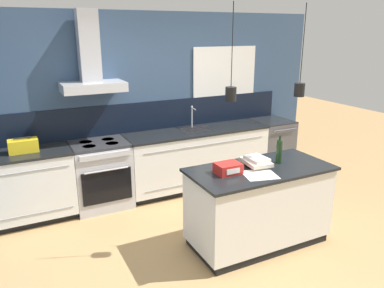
{
  "coord_description": "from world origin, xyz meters",
  "views": [
    {
      "loc": [
        -1.9,
        -3.12,
        2.34
      ],
      "look_at": [
        -0.0,
        0.66,
        1.05
      ],
      "focal_mm": 35.0,
      "sensor_mm": 36.0,
      "label": 1
    }
  ],
  "objects_px": {
    "yellow_toolbox": "(23,146)",
    "book_stack": "(256,162)",
    "dishwasher": "(270,146)",
    "bottle_on_island": "(279,151)",
    "red_supply_box": "(228,168)",
    "oven_range": "(101,174)"
  },
  "relations": [
    {
      "from": "oven_range",
      "to": "red_supply_box",
      "type": "bearing_deg",
      "value": -61.15
    },
    {
      "from": "yellow_toolbox",
      "to": "book_stack",
      "type": "bearing_deg",
      "value": -36.55
    },
    {
      "from": "red_supply_box",
      "to": "dishwasher",
      "type": "bearing_deg",
      "value": 41.7
    },
    {
      "from": "oven_range",
      "to": "red_supply_box",
      "type": "xyz_separation_m",
      "value": [
        0.95,
        -1.72,
        0.51
      ]
    },
    {
      "from": "book_stack",
      "to": "bottle_on_island",
      "type": "bearing_deg",
      "value": -7.29
    },
    {
      "from": "oven_range",
      "to": "red_supply_box",
      "type": "height_order",
      "value": "red_supply_box"
    },
    {
      "from": "bottle_on_island",
      "to": "red_supply_box",
      "type": "xyz_separation_m",
      "value": [
        -0.67,
        -0.01,
        -0.08
      ]
    },
    {
      "from": "oven_range",
      "to": "red_supply_box",
      "type": "distance_m",
      "value": 2.02
    },
    {
      "from": "book_stack",
      "to": "red_supply_box",
      "type": "xyz_separation_m",
      "value": [
        -0.4,
        -0.05,
        0.01
      ]
    },
    {
      "from": "oven_range",
      "to": "bottle_on_island",
      "type": "xyz_separation_m",
      "value": [
        1.62,
        -1.7,
        0.59
      ]
    },
    {
      "from": "bottle_on_island",
      "to": "yellow_toolbox",
      "type": "bearing_deg",
      "value": 146.01
    },
    {
      "from": "book_stack",
      "to": "dishwasher",
      "type": "bearing_deg",
      "value": 47.46
    },
    {
      "from": "dishwasher",
      "to": "bottle_on_island",
      "type": "height_order",
      "value": "bottle_on_island"
    },
    {
      "from": "dishwasher",
      "to": "red_supply_box",
      "type": "bearing_deg",
      "value": -138.3
    },
    {
      "from": "bottle_on_island",
      "to": "red_supply_box",
      "type": "bearing_deg",
      "value": -178.91
    },
    {
      "from": "red_supply_box",
      "to": "book_stack",
      "type": "bearing_deg",
      "value": 6.95
    },
    {
      "from": "oven_range",
      "to": "yellow_toolbox",
      "type": "distance_m",
      "value": 1.06
    },
    {
      "from": "yellow_toolbox",
      "to": "dishwasher",
      "type": "bearing_deg",
      "value": -0.0
    },
    {
      "from": "bottle_on_island",
      "to": "yellow_toolbox",
      "type": "height_order",
      "value": "bottle_on_island"
    },
    {
      "from": "bottle_on_island",
      "to": "book_stack",
      "type": "relative_size",
      "value": 0.9
    },
    {
      "from": "bottle_on_island",
      "to": "book_stack",
      "type": "xyz_separation_m",
      "value": [
        -0.28,
        0.04,
        -0.09
      ]
    },
    {
      "from": "yellow_toolbox",
      "to": "oven_range",
      "type": "bearing_deg",
      "value": -0.27
    }
  ]
}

